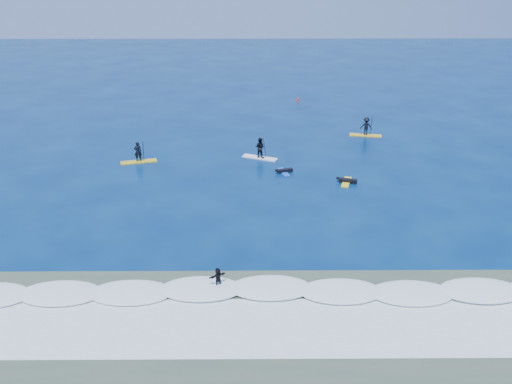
{
  "coord_description": "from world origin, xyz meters",
  "views": [
    {
      "loc": [
        -0.04,
        -37.3,
        18.62
      ],
      "look_at": [
        0.24,
        2.96,
        0.6
      ],
      "focal_mm": 40.0,
      "sensor_mm": 36.0,
      "label": 1
    }
  ],
  "objects_px": {
    "prone_paddler_near": "(347,181)",
    "sup_paddler_right": "(366,128)",
    "prone_paddler_far": "(284,171)",
    "marker_buoy": "(298,100)",
    "sup_paddler_center": "(260,149)",
    "wave_surfer": "(218,278)",
    "sup_paddler_left": "(138,155)"
  },
  "relations": [
    {
      "from": "sup_paddler_left",
      "to": "wave_surfer",
      "type": "distance_m",
      "value": 22.07
    },
    {
      "from": "prone_paddler_near",
      "to": "marker_buoy",
      "type": "bearing_deg",
      "value": 21.78
    },
    {
      "from": "sup_paddler_left",
      "to": "sup_paddler_center",
      "type": "bearing_deg",
      "value": -9.6
    },
    {
      "from": "sup_paddler_right",
      "to": "marker_buoy",
      "type": "height_order",
      "value": "sup_paddler_right"
    },
    {
      "from": "prone_paddler_near",
      "to": "wave_surfer",
      "type": "relative_size",
      "value": 1.34
    },
    {
      "from": "wave_surfer",
      "to": "prone_paddler_near",
      "type": "bearing_deg",
      "value": 25.66
    },
    {
      "from": "prone_paddler_far",
      "to": "marker_buoy",
      "type": "relative_size",
      "value": 3.14
    },
    {
      "from": "sup_paddler_center",
      "to": "wave_surfer",
      "type": "xyz_separation_m",
      "value": [
        -2.69,
        -21.39,
        -0.14
      ]
    },
    {
      "from": "sup_paddler_center",
      "to": "sup_paddler_right",
      "type": "bearing_deg",
      "value": 54.13
    },
    {
      "from": "sup_paddler_center",
      "to": "prone_paddler_near",
      "type": "xyz_separation_m",
      "value": [
        7.14,
        -5.78,
        -0.7
      ]
    },
    {
      "from": "wave_surfer",
      "to": "sup_paddler_left",
      "type": "bearing_deg",
      "value": 79.93
    },
    {
      "from": "sup_paddler_center",
      "to": "sup_paddler_right",
      "type": "height_order",
      "value": "sup_paddler_center"
    },
    {
      "from": "sup_paddler_left",
      "to": "sup_paddler_right",
      "type": "distance_m",
      "value": 23.14
    },
    {
      "from": "prone_paddler_near",
      "to": "sup_paddler_left",
      "type": "bearing_deg",
      "value": 92.03
    },
    {
      "from": "sup_paddler_center",
      "to": "prone_paddler_far",
      "type": "distance_m",
      "value": 4.15
    },
    {
      "from": "prone_paddler_near",
      "to": "prone_paddler_far",
      "type": "bearing_deg",
      "value": 83.44
    },
    {
      "from": "sup_paddler_left",
      "to": "marker_buoy",
      "type": "height_order",
      "value": "sup_paddler_left"
    },
    {
      "from": "prone_paddler_near",
      "to": "sup_paddler_right",
      "type": "bearing_deg",
      "value": -0.3
    },
    {
      "from": "sup_paddler_right",
      "to": "wave_surfer",
      "type": "xyz_separation_m",
      "value": [
        -13.63,
        -27.84,
        -0.16
      ]
    },
    {
      "from": "prone_paddler_far",
      "to": "wave_surfer",
      "type": "distance_m",
      "value": 18.46
    },
    {
      "from": "prone_paddler_near",
      "to": "sup_paddler_center",
      "type": "bearing_deg",
      "value": 68.0
    },
    {
      "from": "sup_paddler_center",
      "to": "marker_buoy",
      "type": "bearing_deg",
      "value": 99.41
    },
    {
      "from": "sup_paddler_right",
      "to": "prone_paddler_near",
      "type": "distance_m",
      "value": 12.82
    },
    {
      "from": "wave_surfer",
      "to": "marker_buoy",
      "type": "relative_size",
      "value": 2.55
    },
    {
      "from": "sup_paddler_left",
      "to": "sup_paddler_center",
      "type": "relative_size",
      "value": 1.0
    },
    {
      "from": "sup_paddler_left",
      "to": "sup_paddler_center",
      "type": "height_order",
      "value": "sup_paddler_center"
    },
    {
      "from": "prone_paddler_near",
      "to": "marker_buoy",
      "type": "xyz_separation_m",
      "value": [
        -2.14,
        25.5,
        0.13
      ]
    },
    {
      "from": "prone_paddler_far",
      "to": "marker_buoy",
      "type": "xyz_separation_m",
      "value": [
        2.98,
        23.27,
        0.15
      ]
    },
    {
      "from": "sup_paddler_center",
      "to": "marker_buoy",
      "type": "height_order",
      "value": "sup_paddler_center"
    },
    {
      "from": "prone_paddler_near",
      "to": "prone_paddler_far",
      "type": "relative_size",
      "value": 1.09
    },
    {
      "from": "sup_paddler_center",
      "to": "prone_paddler_near",
      "type": "height_order",
      "value": "sup_paddler_center"
    },
    {
      "from": "wave_surfer",
      "to": "marker_buoy",
      "type": "height_order",
      "value": "wave_surfer"
    }
  ]
}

